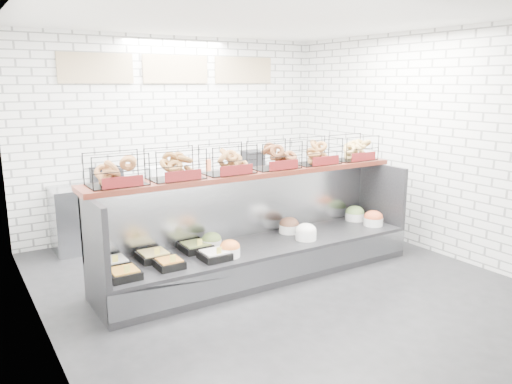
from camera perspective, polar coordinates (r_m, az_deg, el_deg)
ground at (r=5.97m, az=2.21°, el=-10.31°), size 5.50×5.50×0.00m
room_shell at (r=6.02m, az=-0.91°, el=10.06°), size 5.02×5.51×3.01m
display_case at (r=6.12m, az=0.37°, el=-6.43°), size 4.00×0.90×1.20m
bagel_shelf at (r=6.01m, az=-0.48°, el=3.64°), size 4.10×0.50×0.40m
prep_counter at (r=7.85m, az=-7.83°, el=-1.22°), size 4.00×0.60×1.20m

